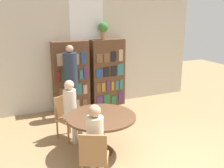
# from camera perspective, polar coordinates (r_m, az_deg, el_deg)

# --- Properties ---
(wall_back) EXTENTS (6.40, 0.07, 3.00)m
(wall_back) POSITION_cam_1_polar(r_m,az_deg,el_deg) (7.07, -5.48, 7.01)
(wall_back) COLOR beige
(wall_back) RESTS_ON ground_plane
(bookshelf_left) EXTENTS (0.92, 0.34, 1.83)m
(bookshelf_left) POSITION_cam_1_polar(r_m,az_deg,el_deg) (6.86, -8.93, 1.56)
(bookshelf_left) COLOR brown
(bookshelf_left) RESTS_ON ground_plane
(bookshelf_right) EXTENTS (0.92, 0.34, 1.83)m
(bookshelf_right) POSITION_cam_1_polar(r_m,az_deg,el_deg) (7.19, -0.94, 2.39)
(bookshelf_right) COLOR brown
(bookshelf_right) RESTS_ON ground_plane
(flower_vase) EXTENTS (0.26, 0.26, 0.45)m
(flower_vase) POSITION_cam_1_polar(r_m,az_deg,el_deg) (6.97, -1.94, 11.99)
(flower_vase) COLOR #997047
(flower_vase) RESTS_ON bookshelf_right
(reading_table) EXTENTS (1.27, 1.27, 0.74)m
(reading_table) POSITION_cam_1_polar(r_m,az_deg,el_deg) (4.80, -2.41, -8.15)
(reading_table) COLOR brown
(reading_table) RESTS_ON ground_plane
(chair_near_camera) EXTENTS (0.54, 0.54, 0.89)m
(chair_near_camera) POSITION_cam_1_polar(r_m,az_deg,el_deg) (4.00, -3.91, -15.42)
(chair_near_camera) COLOR olive
(chair_near_camera) RESTS_ON ground_plane
(chair_left_side) EXTENTS (0.54, 0.54, 0.89)m
(chair_left_side) POSITION_cam_1_polar(r_m,az_deg,el_deg) (5.50, -9.98, -6.63)
(chair_left_side) COLOR olive
(chair_left_side) RESTS_ON ground_plane
(seated_reader_left) EXTENTS (0.37, 0.40, 1.26)m
(seated_reader_left) POSITION_cam_1_polar(r_m,az_deg,el_deg) (5.29, -8.82, -4.94)
(seated_reader_left) COLOR beige
(seated_reader_left) RESTS_ON ground_plane
(seated_reader_right) EXTENTS (0.38, 0.40, 1.25)m
(seated_reader_right) POSITION_cam_1_polar(r_m,az_deg,el_deg) (4.05, -3.63, -11.54)
(seated_reader_right) COLOR beige
(seated_reader_right) RESTS_ON ground_plane
(librarian_standing) EXTENTS (0.34, 0.61, 1.80)m
(librarian_standing) POSITION_cam_1_polar(r_m,az_deg,el_deg) (6.30, -9.01, 2.26)
(librarian_standing) COLOR #232D3D
(librarian_standing) RESTS_ON ground_plane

